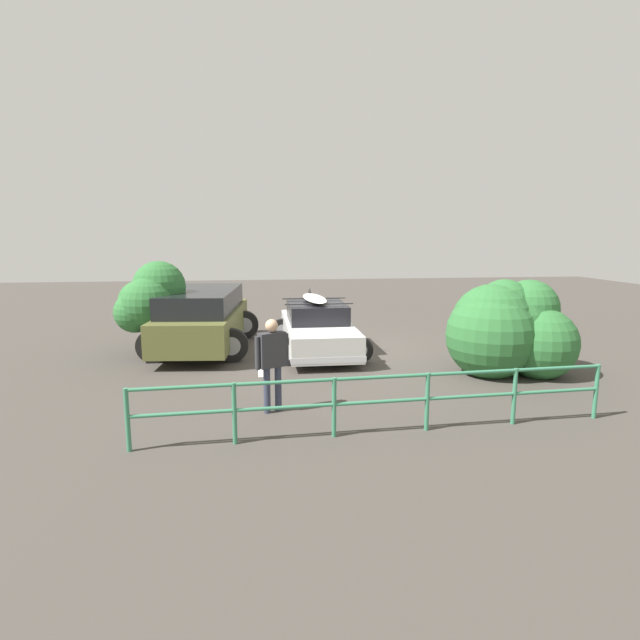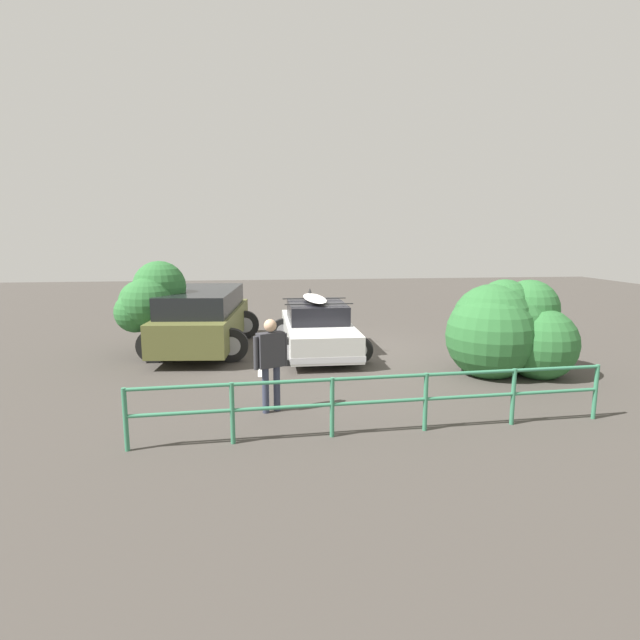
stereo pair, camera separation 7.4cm
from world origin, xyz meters
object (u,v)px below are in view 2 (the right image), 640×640
at_px(bush_near_left, 506,329).
at_px(sedan_car, 317,328).
at_px(bush_near_right, 149,299).
at_px(person_bystander, 271,357).
at_px(suv_car, 204,318).

bearing_deg(bush_near_left, sedan_car, -34.06).
bearing_deg(bush_near_left, bush_near_right, -17.60).
relative_size(person_bystander, bush_near_right, 0.68).
distance_m(suv_car, person_bystander, 5.46).
xyz_separation_m(person_bystander, bush_near_right, (2.97, -4.50, 0.48)).
xyz_separation_m(person_bystander, bush_near_left, (-5.27, -1.89, 0.01)).
bearing_deg(bush_near_right, suv_car, -151.92).
bearing_deg(bush_near_left, person_bystander, 19.74).
distance_m(sedan_car, bush_near_left, 4.77).
xyz_separation_m(sedan_car, bush_near_left, (-3.94, 2.66, 0.38)).
relative_size(suv_car, bush_near_right, 2.07).
distance_m(sedan_car, person_bystander, 4.76).
height_order(sedan_car, person_bystander, person_bystander).
bearing_deg(suv_car, bush_near_left, 154.70).
distance_m(suv_car, bush_near_right, 1.57).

